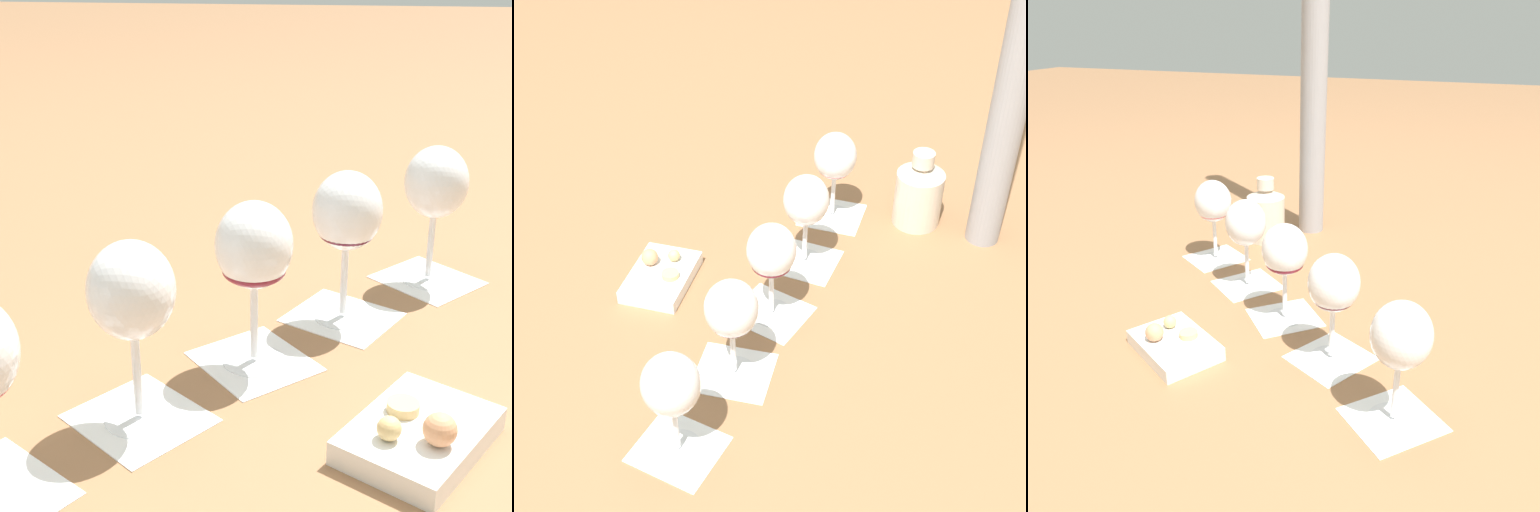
% 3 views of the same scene
% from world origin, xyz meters
% --- Properties ---
extents(ground_plane, '(8.00, 8.00, 0.00)m').
position_xyz_m(ground_plane, '(0.00, 0.00, 0.00)').
color(ground_plane, '#936642').
extents(tasting_card_0, '(0.16, 0.16, 0.00)m').
position_xyz_m(tasting_card_0, '(-0.24, 0.19, 0.00)').
color(tasting_card_0, white).
rests_on(tasting_card_0, ground_plane).
extents(tasting_card_1, '(0.16, 0.16, 0.00)m').
position_xyz_m(tasting_card_1, '(-0.12, 0.10, 0.00)').
color(tasting_card_1, white).
rests_on(tasting_card_1, ground_plane).
extents(tasting_card_2, '(0.16, 0.16, 0.00)m').
position_xyz_m(tasting_card_2, '(0.00, -0.00, 0.00)').
color(tasting_card_2, white).
rests_on(tasting_card_2, ground_plane).
extents(tasting_card_3, '(0.15, 0.16, 0.00)m').
position_xyz_m(tasting_card_3, '(0.11, -0.09, 0.00)').
color(tasting_card_3, white).
rests_on(tasting_card_3, ground_plane).
extents(tasting_card_4, '(0.16, 0.16, 0.00)m').
position_xyz_m(tasting_card_4, '(0.23, -0.21, 0.00)').
color(tasting_card_4, white).
rests_on(tasting_card_4, ground_plane).
extents(wine_glass_0, '(0.08, 0.08, 0.18)m').
position_xyz_m(wine_glass_0, '(-0.24, 0.19, 0.13)').
color(wine_glass_0, white).
rests_on(wine_glass_0, tasting_card_0).
extents(wine_glass_1, '(0.08, 0.08, 0.18)m').
position_xyz_m(wine_glass_1, '(-0.12, 0.10, 0.13)').
color(wine_glass_1, white).
rests_on(wine_glass_1, tasting_card_1).
extents(wine_glass_2, '(0.08, 0.08, 0.18)m').
position_xyz_m(wine_glass_2, '(0.00, -0.00, 0.13)').
color(wine_glass_2, white).
rests_on(wine_glass_2, tasting_card_2).
extents(wine_glass_3, '(0.08, 0.08, 0.18)m').
position_xyz_m(wine_glass_3, '(0.11, -0.09, 0.13)').
color(wine_glass_3, white).
rests_on(wine_glass_3, tasting_card_3).
extents(wine_glass_4, '(0.08, 0.08, 0.18)m').
position_xyz_m(wine_glass_4, '(0.23, -0.21, 0.13)').
color(wine_glass_4, white).
rests_on(wine_glass_4, tasting_card_4).
extents(ceramic_vase, '(0.09, 0.09, 0.15)m').
position_xyz_m(ceramic_vase, '(-0.18, 0.34, 0.07)').
color(ceramic_vase, beige).
rests_on(ceramic_vase, ground_plane).
extents(snack_dish, '(0.18, 0.16, 0.05)m').
position_xyz_m(snack_dish, '(-0.13, -0.16, 0.01)').
color(snack_dish, white).
rests_on(snack_dish, ground_plane).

